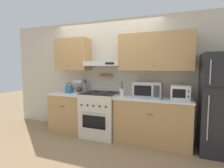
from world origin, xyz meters
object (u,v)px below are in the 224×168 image
refrigerator (224,104)px  microwave (148,90)px  toaster_oven (180,92)px  tea_kettle (69,89)px  stove_range (101,114)px  coffee_maker (80,86)px  utensil_crock (122,92)px

refrigerator → microwave: size_ratio=3.19×
microwave → toaster_oven: bearing=-1.8°
refrigerator → tea_kettle: refrigerator is taller
microwave → stove_range: bearing=-174.9°
refrigerator → tea_kettle: size_ratio=6.81×
coffee_maker → utensil_crock: coffee_maker is taller
coffee_maker → toaster_oven: size_ratio=0.91×
tea_kettle → coffee_maker: (0.29, 0.03, 0.07)m
stove_range → tea_kettle: size_ratio=4.20×
stove_range → toaster_oven: size_ratio=3.13×
microwave → utensil_crock: (-0.53, -0.02, -0.07)m
coffee_maker → toaster_oven: 2.16m
toaster_oven → stove_range: bearing=-177.5°
refrigerator → microwave: refrigerator is taller
coffee_maker → toaster_oven: (2.16, -0.03, -0.03)m
refrigerator → microwave: bearing=176.1°
refrigerator → coffee_maker: size_ratio=5.56×
toaster_oven → utensil_crock: bearing=179.9°
tea_kettle → microwave: (1.83, 0.02, 0.06)m
coffee_maker → utensil_crock: bearing=-1.7°
microwave → toaster_oven: (0.61, -0.02, -0.02)m
refrigerator → stove_range: bearing=180.0°
refrigerator → tea_kettle: 3.14m
refrigerator → utensil_crock: bearing=177.8°
stove_range → coffee_maker: (-0.55, 0.10, 0.57)m
refrigerator → utensil_crock: size_ratio=5.72×
utensil_crock → toaster_oven: bearing=-0.1°
stove_range → utensil_crock: size_ratio=3.53×
microwave → toaster_oven: size_ratio=1.59×
stove_range → refrigerator: size_ratio=0.62×
microwave → utensil_crock: bearing=-178.1°
refrigerator → toaster_oven: (-0.70, 0.07, 0.16)m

